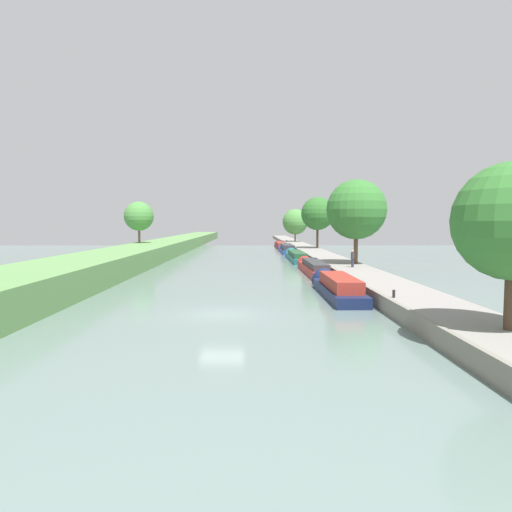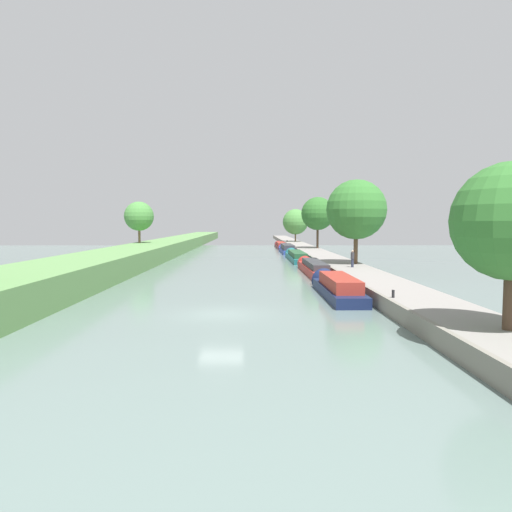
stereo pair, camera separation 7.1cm
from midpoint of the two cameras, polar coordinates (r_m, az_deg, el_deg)
The scene contains 15 objects.
ground_plane at distance 26.19m, azimuth -4.35°, elevation -7.22°, with size 160.00×160.00×0.00m, color slate.
right_towpath at distance 27.85m, azimuth 20.11°, elevation -5.85°, with size 3.97×260.00×0.89m.
stone_quay at distance 27.17m, azimuth 15.93°, elevation -5.95°, with size 0.25×260.00×0.94m.
narrowboat_navy at distance 33.36m, azimuth 9.92°, elevation -3.77°, with size 2.15×11.34×2.18m.
narrowboat_red at distance 47.61m, azimuth 7.09°, elevation -1.43°, with size 1.86×14.45×1.84m.
narrowboat_teal at distance 64.16m, azimuth 4.98°, elevation -0.02°, with size 2.04×15.62×1.94m.
narrowboat_blue at distance 80.84m, azimuth 3.80°, elevation 0.89°, with size 2.14×14.78×2.17m.
narrowboat_maroon at distance 96.16m, azimuth 3.00°, elevation 1.35°, with size 1.87×14.29×1.78m.
tree_rightbank_midnear at distance 48.76m, azimuth 12.36°, elevation 5.67°, with size 6.21×6.21×8.76m.
tree_rightbank_midfar at distance 77.99m, azimuth 7.66°, elevation 5.26°, with size 5.57×5.57×8.63m.
tree_rightbank_far at distance 105.63m, azimuth 4.89°, elevation 4.27°, with size 5.85×5.85×7.46m.
tree_leftbank_downstream at distance 72.07m, azimuth -14.42°, elevation 4.82°, with size 4.45×4.45×6.30m.
person_walking at distance 45.02m, azimuth 11.91°, elevation -0.27°, with size 0.34×0.34×1.66m.
mooring_bollard_near at distance 27.33m, azimuth 16.73°, elevation -4.53°, with size 0.16×0.16×0.45m.
mooring_bollard_far at distance 102.83m, azimuth 3.84°, elevation 1.88°, with size 0.16×0.16×0.45m.
Camera 1 is at (1.61, -25.62, 5.15)m, focal length 32.09 mm.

